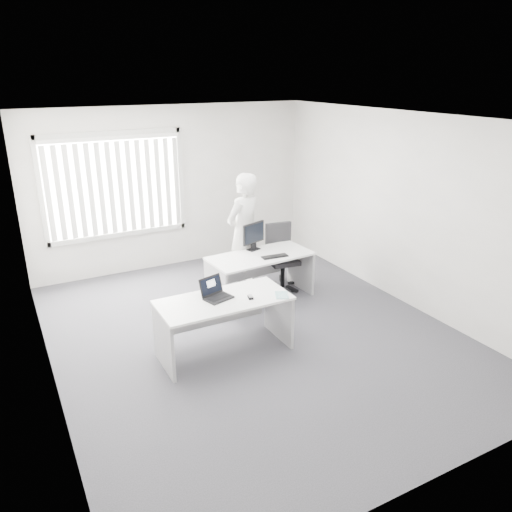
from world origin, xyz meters
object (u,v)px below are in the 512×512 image
laptop (218,289)px  monitor (254,236)px  desk_far (260,267)px  person (244,232)px  desk_near (224,314)px  office_chair (281,267)px

laptop → monitor: size_ratio=0.74×
desk_far → person: 0.66m
person → laptop: bearing=31.0°
desk_near → monitor: monitor is taller
desk_far → laptop: size_ratio=4.99×
desk_near → office_chair: office_chair is taller
office_chair → person: person is taller
monitor → office_chair: bearing=-16.9°
monitor → laptop: bearing=-149.3°
office_chair → laptop: bearing=-133.0°
desk_far → person: person is taller
desk_far → person: size_ratio=0.86×
monitor → desk_far: bearing=-113.4°
office_chair → laptop: size_ratio=3.20×
desk_near → office_chair: bearing=40.7°
laptop → office_chair: bearing=23.1°
office_chair → monitor: (-0.52, -0.01, 0.61)m
desk_near → desk_far: (1.14, 1.17, -0.01)m
person → monitor: bearing=77.9°
office_chair → monitor: bearing=-170.6°
desk_far → person: bearing=89.2°
laptop → monitor: (1.22, 1.40, 0.08)m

